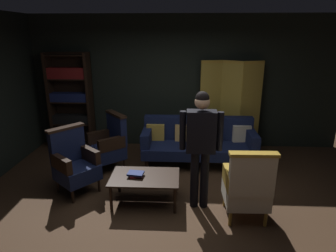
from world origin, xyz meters
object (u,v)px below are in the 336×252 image
at_px(armchair_wing_left, 109,143).
at_px(book_red_leather, 136,175).
at_px(book_navy_cloth, 136,173).
at_px(armchair_wing_right, 74,162).
at_px(velvet_couch, 198,141).
at_px(standing_figure, 201,140).
at_px(bookshelf, 71,99).
at_px(armchair_gilt_accent, 247,186).
at_px(folding_screen, 230,105).
at_px(coffee_table, 145,179).

bearing_deg(armchair_wing_left, book_red_leather, -59.47).
height_order(armchair_wing_left, book_navy_cloth, armchair_wing_left).
height_order(armchair_wing_right, book_red_leather, armchair_wing_right).
bearing_deg(book_red_leather, armchair_wing_right, 164.44).
xyz_separation_m(armchair_wing_left, book_red_leather, (0.66, -1.12, -0.05)).
relative_size(velvet_couch, standing_figure, 1.25).
xyz_separation_m(bookshelf, armchair_gilt_accent, (3.26, -2.52, -0.59)).
distance_m(folding_screen, velvet_couch, 1.12).
relative_size(coffee_table, book_navy_cloth, 4.39).
relative_size(folding_screen, standing_figure, 1.12).
xyz_separation_m(bookshelf, armchair_wing_right, (0.70, -1.90, -0.59)).
relative_size(armchair_wing_left, book_red_leather, 5.69).
relative_size(folding_screen, armchair_wing_left, 1.83).
xyz_separation_m(coffee_table, armchair_gilt_accent, (1.41, -0.35, 0.12)).
bearing_deg(velvet_couch, bookshelf, 164.71).
relative_size(bookshelf, standing_figure, 1.20).
xyz_separation_m(folding_screen, book_red_leather, (-1.66, -2.15, -0.55)).
bearing_deg(armchair_wing_right, bookshelf, 110.30).
bearing_deg(armchair_gilt_accent, book_navy_cloth, 167.36).
relative_size(velvet_couch, armchair_gilt_accent, 2.04).
bearing_deg(velvet_couch, coffee_table, -120.68).
height_order(bookshelf, armchair_wing_right, bookshelf).
height_order(folding_screen, armchair_wing_right, folding_screen).
relative_size(armchair_wing_left, armchair_wing_right, 1.00).
bearing_deg(velvet_couch, armchair_gilt_accent, -72.72).
bearing_deg(bookshelf, book_red_leather, -51.78).
xyz_separation_m(armchair_wing_left, standing_figure, (1.59, -1.18, 0.54)).
bearing_deg(armchair_wing_left, bookshelf, 134.90).
relative_size(armchair_gilt_accent, book_navy_cloth, 4.56).
bearing_deg(book_navy_cloth, bookshelf, 128.22).
distance_m(coffee_table, armchair_wing_right, 1.19).
relative_size(armchair_wing_right, book_navy_cloth, 4.56).
distance_m(armchair_gilt_accent, standing_figure, 0.86).
bearing_deg(folding_screen, armchair_gilt_accent, -92.82).
distance_m(folding_screen, bookshelf, 3.38).
bearing_deg(velvet_couch, folding_screen, 46.35).
distance_m(bookshelf, standing_figure, 3.47).
bearing_deg(coffee_table, standing_figure, -5.06).
relative_size(book_red_leather, book_navy_cloth, 0.80).
bearing_deg(armchair_gilt_accent, standing_figure, 155.55).
distance_m(armchair_wing_left, book_navy_cloth, 1.30).
xyz_separation_m(bookshelf, velvet_couch, (2.70, -0.74, -0.63)).
xyz_separation_m(velvet_couch, armchair_gilt_accent, (0.56, -1.78, 0.03)).
height_order(bookshelf, armchair_gilt_accent, bookshelf).
relative_size(coffee_table, standing_figure, 0.59).
xyz_separation_m(coffee_table, book_red_leather, (-0.13, -0.00, 0.06)).
height_order(bookshelf, book_red_leather, bookshelf).
bearing_deg(bookshelf, velvet_couch, -15.29).
distance_m(armchair_gilt_accent, armchair_wing_right, 2.63).
bearing_deg(folding_screen, velvet_couch, -133.65).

